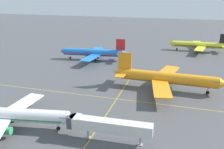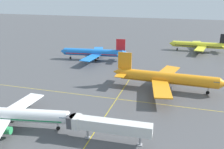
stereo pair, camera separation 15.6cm
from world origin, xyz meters
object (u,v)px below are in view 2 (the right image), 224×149
at_px(airliner_front_gate, 11,115).
at_px(jet_bridge, 103,125).
at_px(airliner_second_row, 166,78).
at_px(airliner_third_row, 94,53).
at_px(airliner_far_left_stand, 199,45).

height_order(airliner_front_gate, jet_bridge, airliner_front_gate).
xyz_separation_m(airliner_second_row, airliner_third_row, (-39.20, 30.88, -0.45)).
xyz_separation_m(airliner_front_gate, jet_bridge, (24.70, 1.19, 0.39)).
bearing_deg(jet_bridge, airliner_front_gate, -177.24).
xyz_separation_m(airliner_third_row, jet_bridge, (27.51, -67.92, 0.18)).
relative_size(airliner_second_row, airliner_far_left_stand, 1.17).
bearing_deg(airliner_far_left_stand, airliner_front_gate, -115.59).
bearing_deg(airliner_far_left_stand, airliner_second_row, -101.87).
distance_m(airliner_front_gate, airliner_second_row, 52.79).
height_order(airliner_front_gate, airliner_second_row, airliner_second_row).
bearing_deg(airliner_front_gate, airliner_third_row, 92.33).
distance_m(airliner_front_gate, airliner_third_row, 69.17).
distance_m(airliner_third_row, airliner_far_left_stand, 64.57).
bearing_deg(jet_bridge, airliner_second_row, 72.49).
distance_m(airliner_third_row, jet_bridge, 73.28).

